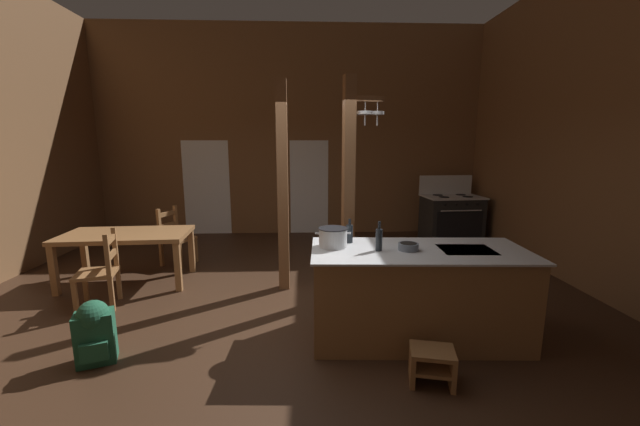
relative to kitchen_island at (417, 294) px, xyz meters
The scene contains 17 objects.
ground_plane 1.61m from the kitchen_island, 162.75° to the left, with size 8.97×9.24×0.10m, color #382316.
wall_back 5.26m from the kitchen_island, 107.06° to the left, with size 8.97×0.14×4.44m, color brown.
glazed_door_back_left 5.74m from the kitchen_island, 125.21° to the left, with size 1.00×0.01×2.05m, color white.
glazed_panel_back_right 4.81m from the kitchen_island, 102.64° to the left, with size 0.84×0.01×2.05m, color white.
kitchen_island is the anchor object (origin of this frame).
stove_range 4.28m from the kitchen_island, 64.17° to the left, with size 1.19×0.88×1.32m.
support_post_with_pot_rack 1.60m from the kitchen_island, 117.73° to the left, with size 0.53×0.23×2.79m.
support_post_center 2.20m from the kitchen_island, 136.00° to the left, with size 0.14×0.14×2.79m.
step_stool 0.83m from the kitchen_island, 96.90° to the right, with size 0.41×0.35×0.30m.
dining_table 4.05m from the kitchen_island, 155.48° to the left, with size 1.75×1.00×0.74m.
ladderback_chair_near_window 3.74m from the kitchen_island, 166.39° to the left, with size 0.53×0.53×0.95m.
ladderback_chair_by_post 4.16m from the kitchen_island, 142.43° to the left, with size 0.58×0.58×0.95m.
backpack 3.09m from the kitchen_island, behind, with size 0.38×0.36×0.60m.
stockpot_on_counter 1.04m from the kitchen_island, behind, with size 0.37×0.30×0.20m.
mixing_bowl_on_counter 0.52m from the kitchen_island, 169.30° to the right, with size 0.20×0.20×0.07m.
bottle_tall_on_counter 0.72m from the kitchen_island, behind, with size 0.07×0.07×0.29m.
bottle_short_on_counter 0.93m from the kitchen_island, 156.72° to the left, with size 0.07×0.07×0.26m.
Camera 1 is at (0.31, -4.02, 1.98)m, focal length 20.96 mm.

